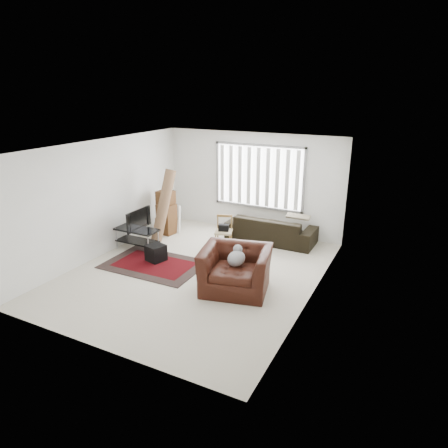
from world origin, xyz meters
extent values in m
plane|color=beige|center=(0.00, 0.00, 0.00)|extent=(6.00, 6.00, 0.00)
cube|color=white|center=(0.00, 0.00, 2.70)|extent=(5.00, 6.00, 0.02)
cube|color=white|center=(0.00, 3.00, 1.35)|extent=(5.00, 0.02, 2.70)
cube|color=white|center=(0.00, -3.00, 1.35)|extent=(5.00, 0.02, 2.70)
cube|color=white|center=(-2.50, 0.00, 1.35)|extent=(0.02, 6.00, 2.70)
cube|color=white|center=(2.50, 0.00, 1.35)|extent=(0.02, 6.00, 2.70)
cube|color=white|center=(0.20, 2.98, 1.55)|extent=(2.40, 0.01, 1.60)
cube|color=gray|center=(0.20, 2.96, 1.55)|extent=(2.52, 0.06, 1.72)
cube|color=white|center=(0.20, 2.92, 1.55)|extent=(2.40, 0.02, 1.55)
cube|color=black|center=(-1.04, -0.13, 0.01)|extent=(2.20, 1.48, 0.02)
cube|color=#46060A|center=(-1.04, -0.13, 0.02)|extent=(1.74, 1.02, 0.00)
cube|color=black|center=(-1.95, 0.45, 0.52)|extent=(1.07, 0.48, 0.04)
cube|color=black|center=(-1.95, 0.45, 0.21)|extent=(1.03, 0.45, 0.03)
cylinder|color=#B2B2B7|center=(-2.43, 0.24, 0.27)|extent=(0.03, 0.03, 0.54)
cylinder|color=#B2B2B7|center=(-1.47, 0.24, 0.27)|extent=(0.03, 0.03, 0.54)
cylinder|color=#B2B2B7|center=(-2.43, 0.65, 0.27)|extent=(0.03, 0.03, 0.54)
cylinder|color=#B2B2B7|center=(-1.47, 0.65, 0.27)|extent=(0.03, 0.03, 0.54)
imported|color=black|center=(-1.95, 0.45, 0.79)|extent=(0.11, 0.87, 0.50)
cube|color=black|center=(-1.12, 0.06, 0.21)|extent=(0.46, 0.46, 0.37)
cube|color=#57361B|center=(-1.97, 1.75, 0.22)|extent=(0.54, 0.50, 0.44)
cube|color=#57361B|center=(-1.95, 1.72, 0.63)|extent=(0.49, 0.45, 0.39)
cube|color=#57361B|center=(-1.99, 1.77, 1.00)|extent=(0.44, 0.44, 0.35)
cube|color=silver|center=(-1.96, 1.88, 0.38)|extent=(0.62, 0.31, 0.75)
cylinder|color=brown|center=(-1.75, 1.34, 0.92)|extent=(0.51, 0.90, 1.85)
imported|color=black|center=(0.79, 2.45, 0.44)|extent=(2.28, 0.99, 0.88)
cube|color=tan|center=(-0.15, 1.58, 0.39)|extent=(0.53, 0.53, 0.05)
cylinder|color=brown|center=(-0.25, 1.36, 0.19)|extent=(0.04, 0.04, 0.39)
cylinder|color=brown|center=(0.08, 1.47, 0.19)|extent=(0.04, 0.04, 0.39)
cylinder|color=brown|center=(-0.37, 1.69, 0.19)|extent=(0.04, 0.04, 0.39)
cylinder|color=brown|center=(-0.04, 1.80, 0.19)|extent=(0.04, 0.04, 0.39)
cube|color=brown|center=(-0.21, 1.76, 0.74)|extent=(0.39, 0.17, 0.06)
cube|color=brown|center=(-0.37, 1.70, 0.58)|extent=(0.05, 0.05, 0.39)
cube|color=brown|center=(-0.04, 1.81, 0.58)|extent=(0.05, 0.05, 0.39)
cube|color=black|center=(-0.15, 1.58, 0.49)|extent=(0.29, 0.22, 0.17)
imported|color=black|center=(1.09, -0.34, 0.49)|extent=(1.55, 1.42, 0.98)
ellipsoid|color=#59595B|center=(1.09, -0.34, 0.64)|extent=(0.34, 0.40, 0.24)
sphere|color=#59595B|center=(1.05, -0.16, 0.78)|extent=(0.18, 0.18, 0.18)
camera|label=1|loc=(4.07, -6.75, 3.79)|focal=32.00mm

